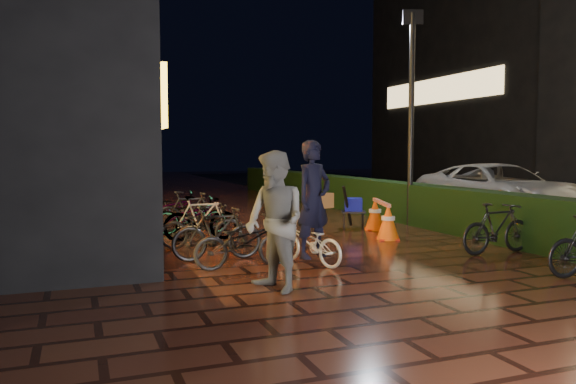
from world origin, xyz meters
name	(u,v)px	position (x,y,z in m)	size (l,w,h in m)	color
ground	(399,270)	(0.00, 0.00, 0.00)	(80.00, 80.00, 0.00)	#381911
asphalt_road	(572,213)	(9.00, 5.00, 0.00)	(11.00, 60.00, 0.01)	black
hedge	(352,194)	(3.30, 8.00, 0.50)	(0.70, 20.00, 1.00)	black
bystander_person	(275,221)	(-2.22, -0.56, 0.92)	(0.90, 0.70, 1.84)	slate
van	(499,190)	(6.34, 5.07, 0.74)	(2.43, 5.26, 1.46)	#B2B2B7
lamp_post_hedge	(411,108)	(3.01, 4.35, 2.85)	(0.49, 0.24, 5.18)	black
lamp_post_sf	(139,90)	(-3.17, 6.33, 3.24)	(0.57, 0.18, 5.89)	black
cyclist	(312,219)	(-1.11, 0.84, 0.74)	(0.98, 1.47, 2.00)	white
traffic_barrier	(381,218)	(1.59, 3.29, 0.37)	(0.95, 1.82, 0.75)	#FF640D
cart_assembly	(353,206)	(1.42, 4.30, 0.53)	(0.74, 0.63, 1.03)	black
parked_bikes_storefront	(199,220)	(-2.32, 3.73, 0.43)	(1.80, 6.18, 0.92)	black
parked_bikes_hedge	(540,236)	(2.37, -0.42, 0.46)	(1.57, 2.47, 0.92)	black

